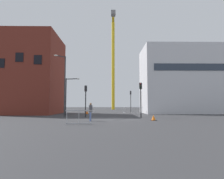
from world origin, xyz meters
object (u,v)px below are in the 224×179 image
at_px(traffic_light_verge, 141,94).
at_px(pedestrian_walking, 91,110).
at_px(traffic_light_far, 131,98).
at_px(streetlamp_short, 68,92).
at_px(construction_crane, 113,51).
at_px(streetlamp_tall, 64,81).
at_px(traffic_light_crosswalk, 86,96).
at_px(traffic_cone_striped, 87,112).
at_px(traffic_cone_on_verge, 153,118).

xyz_separation_m(traffic_light_verge, pedestrian_walking, (-5.32, -4.18, -1.72)).
relative_size(traffic_light_far, pedestrian_walking, 2.46).
distance_m(streetlamp_short, pedestrian_walking, 9.64).
height_order(streetlamp_short, traffic_light_far, streetlamp_short).
xyz_separation_m(construction_crane, streetlamp_tall, (-6.56, -32.71, -12.99)).
height_order(traffic_light_crosswalk, traffic_cone_striped, traffic_light_crosswalk).
height_order(streetlamp_short, traffic_cone_on_verge, streetlamp_short).
height_order(streetlamp_short, traffic_cone_striped, streetlamp_short).
relative_size(streetlamp_tall, pedestrian_walking, 4.39).
height_order(traffic_light_far, pedestrian_walking, traffic_light_far).
bearing_deg(traffic_light_verge, construction_crane, 94.21).
height_order(traffic_light_far, traffic_cone_on_verge, traffic_light_far).
height_order(traffic_cone_on_verge, traffic_cone_striped, traffic_cone_striped).
bearing_deg(traffic_light_verge, pedestrian_walking, -141.89).
distance_m(traffic_light_crosswalk, traffic_cone_striped, 7.75).
xyz_separation_m(traffic_light_crosswalk, traffic_cone_on_verge, (7.00, -4.61, -2.30)).
bearing_deg(traffic_light_far, traffic_light_crosswalk, -117.39).
height_order(construction_crane, streetlamp_tall, construction_crane).
bearing_deg(traffic_light_verge, streetlamp_tall, 175.11).
distance_m(streetlamp_tall, traffic_light_verge, 9.19).
height_order(traffic_light_verge, pedestrian_walking, traffic_light_verge).
bearing_deg(streetlamp_short, traffic_cone_on_verge, -39.16).
bearing_deg(traffic_light_crosswalk, construction_crane, 83.05).
distance_m(traffic_light_far, traffic_cone_on_verge, 18.08).
relative_size(streetlamp_short, traffic_cone_on_verge, 9.76).
xyz_separation_m(streetlamp_short, traffic_cone_striped, (2.14, 4.00, -2.89)).
distance_m(streetlamp_tall, traffic_light_far, 16.57).
xyz_separation_m(construction_crane, streetlamp_short, (-6.77, -29.14, -14.06)).
height_order(traffic_light_far, traffic_light_crosswalk, traffic_light_far).
bearing_deg(traffic_cone_on_verge, traffic_cone_striped, 122.60).
bearing_deg(traffic_light_crosswalk, traffic_cone_on_verge, -33.35).
xyz_separation_m(traffic_light_verge, traffic_light_far, (0.47, 14.27, 0.05)).
bearing_deg(streetlamp_tall, pedestrian_walking, -53.20).
relative_size(streetlamp_tall, traffic_cone_striped, 11.89).
distance_m(traffic_cone_on_verge, traffic_cone_striped, 14.24).
height_order(pedestrian_walking, traffic_cone_on_verge, pedestrian_walking).
relative_size(streetlamp_short, traffic_cone_striped, 8.32).
height_order(streetlamp_short, pedestrian_walking, streetlamp_short).
relative_size(streetlamp_short, traffic_light_verge, 1.27).
bearing_deg(traffic_light_verge, traffic_light_crosswalk, 171.43).
height_order(traffic_light_verge, traffic_cone_on_verge, traffic_light_verge).
height_order(streetlamp_tall, streetlamp_short, streetlamp_tall).
distance_m(construction_crane, traffic_light_verge, 36.59).
bearing_deg(construction_crane, traffic_light_verge, -85.79).
height_order(construction_crane, traffic_light_far, construction_crane).
bearing_deg(construction_crane, traffic_cone_on_verge, -85.32).
relative_size(traffic_light_crosswalk, pedestrian_walking, 2.26).
distance_m(traffic_light_far, traffic_cone_striped, 9.91).
bearing_deg(traffic_light_crosswalk, traffic_cone_striped, 95.18).
distance_m(traffic_light_verge, traffic_cone_on_verge, 4.42).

